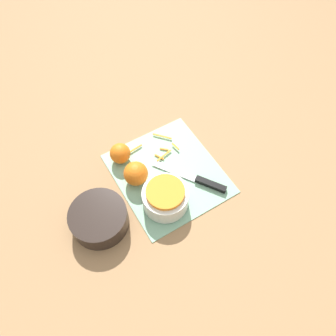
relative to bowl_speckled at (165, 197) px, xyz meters
name	(u,v)px	position (x,y,z in m)	size (l,w,h in m)	color
ground_plane	(168,174)	(0.09, -0.06, -0.05)	(4.00, 4.00, 0.00)	#9E754C
cutting_board	(168,173)	(0.09, -0.06, -0.04)	(0.37, 0.33, 0.01)	#84B793
bowl_speckled	(165,197)	(0.00, 0.00, 0.00)	(0.14, 0.14, 0.08)	silver
bowl_dark	(99,219)	(0.05, 0.20, -0.01)	(0.17, 0.17, 0.07)	black
knife	(202,181)	(0.00, -0.14, -0.03)	(0.23, 0.16, 0.02)	black
orange_left	(136,174)	(0.12, 0.04, 0.00)	(0.08, 0.08, 0.08)	orange
orange_right	(120,153)	(0.22, 0.05, 0.00)	(0.07, 0.07, 0.07)	orange
peel_pile	(158,148)	(0.19, -0.09, -0.04)	(0.12, 0.17, 0.01)	orange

